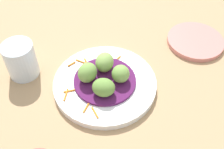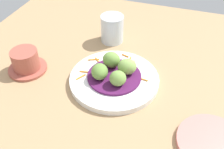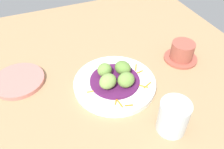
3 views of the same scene
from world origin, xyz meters
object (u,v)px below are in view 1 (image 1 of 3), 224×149
Objects in this scene: guac_scoop_back at (87,73)px; water_glass at (21,60)px; guac_scoop_left at (104,87)px; main_plate at (105,84)px; guac_scoop_right at (106,61)px; side_plate_small at (195,41)px; guac_scoop_center at (122,74)px.

water_glass reaches higher than guac_scoop_back.
main_plate is at bearing -60.12° from guac_scoop_left.
side_plate_small is (-14.94, -23.55, -4.03)cm from guac_scoop_right.
guac_scoop_back is at bearing -162.23° from water_glass.
guac_scoop_back is 0.32× the size of side_plate_small.
guac_scoop_left is 5.73cm from guac_scoop_center.
main_plate is at bearing 119.88° from guac_scoop_right.
guac_scoop_left is at bearing 164.88° from guac_scoop_back.
guac_scoop_right is (2.02, -3.51, 3.83)cm from main_plate.
guac_scoop_back is (3.51, 2.02, 3.90)cm from main_plate.
guac_scoop_right is 20.86cm from water_glass.
guac_scoop_center reaches higher than guac_scoop_left.
guac_scoop_right reaches higher than guac_scoop_left.
guac_scoop_right is 28.18cm from side_plate_small.
guac_scoop_left is 0.57× the size of water_glass.
guac_scoop_right is 0.33× the size of side_plate_small.
main_plate is 2.72× the size of water_glass.
guac_scoop_right is at bearing -60.12° from main_plate.
guac_scoop_right is (4.04, -7.02, 0.27)cm from guac_scoop_left.
guac_scoop_right reaches higher than main_plate.
guac_scoop_back is 33.65cm from side_plate_small.
guac_scoop_back reaches higher than main_plate.
side_plate_small is at bearing -119.48° from guac_scoop_back.
water_glass is at bearing 20.07° from main_plate.
guac_scoop_back is 0.55× the size of water_glass.
guac_scoop_center is 8.10cm from guac_scoop_back.
guac_scoop_center is at bearing -105.12° from guac_scoop_left.
side_plate_small is (-9.41, -25.04, -3.85)cm from guac_scoop_center.
main_plate is at bearing 64.47° from side_plate_small.
water_glass is at bearing 31.10° from guac_scoop_right.
main_plate is 4.76× the size of guac_scoop_left.
guac_scoop_left is at bearing -170.28° from water_glass.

